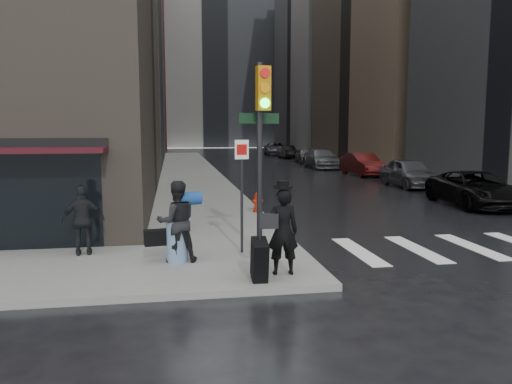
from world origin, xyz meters
The scene contains 19 objects.
ground centered at (0.00, 0.00, 0.00)m, with size 140.00×140.00×0.00m, color black.
sidewalk_left centered at (0.00, 27.00, 0.07)m, with size 4.00×50.00×0.15m, color slate.
sidewalk_right centered at (13.50, 27.00, 0.07)m, with size 3.00×50.00×0.15m, color slate.
crosswalk centered at (7.50, 1.00, 0.00)m, with size 8.50×3.00×0.01m.
bldg_left_far centered at (-13.00, 62.00, 13.00)m, with size 22.00×20.00×26.00m, color brown.
bldg_right_far centered at (26.00, 58.00, 12.50)m, with size 22.00×20.00×25.00m, color gray.
bldg_distant centered at (6.00, 78.00, 16.00)m, with size 40.00×12.00×32.00m, color gray.
man_overcoat centered at (0.88, -1.21, 0.98)m, with size 1.05×0.98×1.99m.
man_jeans centered at (-1.16, 0.20, 1.08)m, with size 1.35×0.84×1.86m.
man_greycoat centered at (-3.35, 1.21, 0.99)m, with size 1.04×0.55×1.69m.
traffic_light centered at (0.85, 0.79, 3.10)m, with size 1.13×0.59×4.57m.
fire_hydrant centered at (1.80, 6.64, 0.47)m, with size 0.42×0.32×0.73m.
parked_car_0 centered at (10.98, 7.47, 0.71)m, with size 2.35×5.10×1.42m, color black.
parked_car_1 centered at (11.43, 14.18, 0.78)m, with size 1.85×4.60×1.57m, color #454549.
parked_car_2 centered at (11.45, 20.90, 0.75)m, with size 1.60×4.58×1.51m, color #400D0C.
parked_car_3 centered at (10.59, 27.61, 0.76)m, with size 2.14×5.27×1.53m, color #505056.
parked_car_4 centered at (11.11, 34.33, 0.67)m, with size 1.58×3.92×1.34m, color #4B4B50.
parked_car_5 centered at (10.93, 41.04, 0.68)m, with size 1.43×4.11×1.35m, color black.
parked_car_6 centered at (11.06, 47.76, 0.76)m, with size 2.53×5.50×1.53m, color #494A4E.
Camera 1 is at (-1.22, -11.00, 3.16)m, focal length 35.00 mm.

